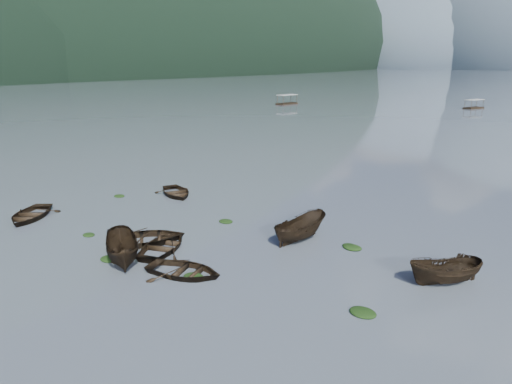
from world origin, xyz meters
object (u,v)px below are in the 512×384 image
Objects in this scene: rowboat_0 at (30,218)px; pontoon_left at (287,104)px; rowboat_3 at (164,250)px; pontoon_centre at (473,108)px.

pontoon_left is (-35.73, 88.19, 0.00)m from rowboat_0.
rowboat_0 is at bearing -60.05° from pontoon_left.
pontoon_centre is at bearing -107.62° from rowboat_3.
pontoon_left is at bearing 75.58° from rowboat_0.
rowboat_0 is 95.15m from pontoon_left.
rowboat_3 is at bearing -65.40° from pontoon_centre.
pontoon_left reaches higher than rowboat_0.
rowboat_0 is at bearing -72.04° from pontoon_centre.
rowboat_3 is 98.63m from pontoon_left.
rowboat_3 is at bearing -53.00° from pontoon_left.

